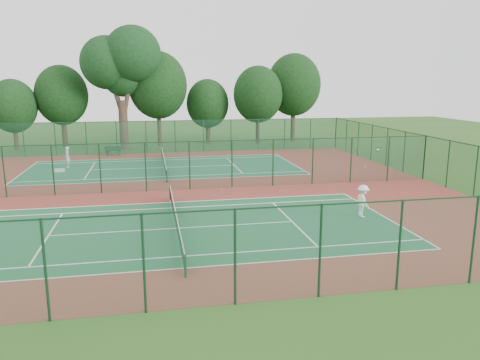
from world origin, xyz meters
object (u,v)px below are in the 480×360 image
player_far (67,157)px  bench (113,151)px  player_near (363,201)px  trash_bin (108,151)px  kit_bag (60,170)px  big_tree (121,62)px

player_far → bench: bearing=136.5°
player_near → trash_bin: (-16.12, 26.42, -0.56)m
player_near → kit_bag: 26.16m
player_near → bench: (-15.60, 25.81, -0.42)m
kit_bag → big_tree: (4.93, 13.26, 9.50)m
player_near → kit_bag: bearing=44.9°
bench → kit_bag: (-3.88, -8.37, -0.38)m
big_tree → kit_bag: bearing=-110.4°
bench → big_tree: size_ratio=0.13×
player_far → kit_bag: (-0.36, -2.11, -0.80)m
player_far → trash_bin: (3.00, 6.87, -0.57)m
player_near → kit_bag: player_near is taller
kit_bag → big_tree: big_tree is taller
player_near → big_tree: bearing=22.1°
bench → player_near: bearing=-44.7°
big_tree → player_near: bearing=-64.7°
player_near → player_far: size_ratio=0.99×
player_far → big_tree: bearing=143.6°
player_far → kit_bag: player_far is taller
player_near → bench: bearing=27.9°
player_near → big_tree: 35.07m
kit_bag → big_tree: bearing=66.7°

